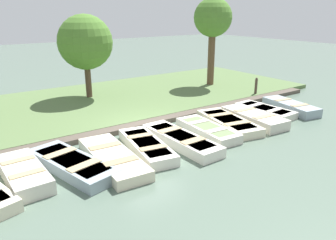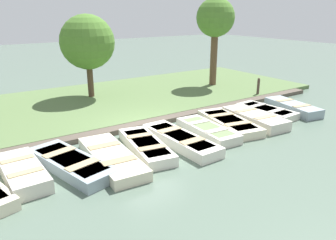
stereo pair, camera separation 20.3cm
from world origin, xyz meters
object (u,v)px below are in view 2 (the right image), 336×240
at_px(rowboat_2, 71,163).
at_px(rowboat_9, 266,111).
at_px(rowboat_7, 229,123).
at_px(park_tree_left, 87,42).
at_px(rowboat_3, 112,157).
at_px(rowboat_5, 180,140).
at_px(park_tree_center, 215,20).
at_px(rowboat_4, 146,146).
at_px(rowboat_6, 207,130).
at_px(rowboat_10, 293,107).
at_px(rowboat_1, 22,172).
at_px(mooring_post_far, 258,88).
at_px(rowboat_8, 255,118).

xyz_separation_m(rowboat_2, rowboat_9, (-0.30, 9.18, -0.02)).
xyz_separation_m(rowboat_7, park_tree_left, (-7.17, -3.06, 2.83)).
distance_m(rowboat_3, rowboat_5, 2.64).
distance_m(rowboat_7, park_tree_center, 8.11).
bearing_deg(park_tree_center, rowboat_4, -54.25).
xyz_separation_m(rowboat_4, rowboat_5, (0.21, 1.30, 0.01)).
xyz_separation_m(rowboat_6, rowboat_10, (-0.06, 5.32, 0.03)).
height_order(rowboat_9, rowboat_10, rowboat_10).
bearing_deg(rowboat_1, mooring_post_far, 99.80).
distance_m(rowboat_2, rowboat_7, 6.58).
relative_size(rowboat_3, park_tree_center, 0.67).
bearing_deg(rowboat_2, rowboat_6, 74.90).
bearing_deg(rowboat_9, park_tree_center, 160.85).
bearing_deg(rowboat_10, rowboat_6, -79.01).
height_order(rowboat_1, rowboat_9, rowboat_1).
bearing_deg(rowboat_8, rowboat_10, 97.92).
distance_m(rowboat_6, park_tree_left, 8.06).
distance_m(rowboat_2, park_tree_left, 8.50).
relative_size(rowboat_1, mooring_post_far, 2.42).
xyz_separation_m(rowboat_2, rowboat_10, (0.07, 10.59, 0.03)).
distance_m(rowboat_6, rowboat_10, 5.32).
relative_size(rowboat_6, mooring_post_far, 2.70).
xyz_separation_m(rowboat_9, mooring_post_far, (-2.30, 2.03, 0.38)).
height_order(rowboat_5, park_tree_left, park_tree_left).
distance_m(rowboat_9, park_tree_left, 9.38).
xyz_separation_m(rowboat_3, park_tree_left, (-7.51, 2.32, 2.83)).
xyz_separation_m(rowboat_1, rowboat_9, (-0.15, 10.52, -0.05)).
distance_m(rowboat_3, rowboat_7, 5.40).
xyz_separation_m(mooring_post_far, park_tree_left, (-4.61, -7.70, 2.46)).
bearing_deg(rowboat_10, rowboat_4, -79.26).
height_order(rowboat_1, rowboat_7, rowboat_1).
bearing_deg(rowboat_3, rowboat_5, 93.23).
height_order(rowboat_2, park_tree_left, park_tree_left).
height_order(rowboat_2, rowboat_10, rowboat_10).
xyz_separation_m(mooring_post_far, park_tree_center, (-3.21, -0.42, 3.47)).
relative_size(rowboat_5, park_tree_center, 0.67).
bearing_deg(rowboat_4, rowboat_9, 103.59).
xyz_separation_m(rowboat_1, rowboat_2, (0.15, 1.34, -0.04)).
relative_size(rowboat_7, rowboat_8, 1.10).
height_order(rowboat_4, mooring_post_far, mooring_post_far).
bearing_deg(mooring_post_far, rowboat_10, -13.13).
relative_size(rowboat_4, mooring_post_far, 2.94).
relative_size(rowboat_2, mooring_post_far, 3.23).
xyz_separation_m(rowboat_6, mooring_post_far, (-2.73, 5.94, 0.37)).
relative_size(mooring_post_far, park_tree_left, 0.25).
bearing_deg(rowboat_1, rowboat_7, 87.93).
bearing_deg(rowboat_5, rowboat_3, -92.24).
bearing_deg(park_tree_left, rowboat_5, 2.40).
bearing_deg(rowboat_8, rowboat_4, -85.65).
bearing_deg(park_tree_center, rowboat_9, -16.23).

